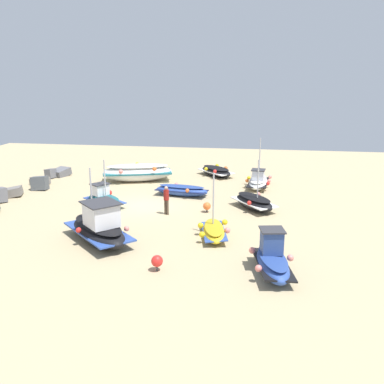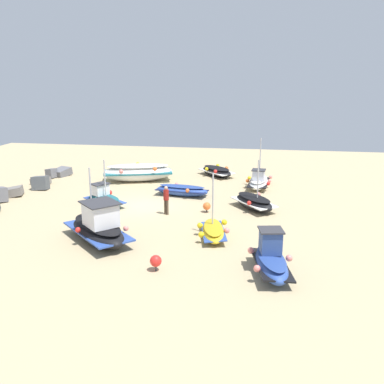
{
  "view_description": "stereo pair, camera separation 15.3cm",
  "coord_description": "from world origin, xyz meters",
  "px_view_note": "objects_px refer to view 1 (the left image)",
  "views": [
    {
      "loc": [
        -25.18,
        -7.21,
        7.91
      ],
      "look_at": [
        0.55,
        -3.13,
        0.9
      ],
      "focal_mm": 39.92,
      "sensor_mm": 36.0,
      "label": 1
    },
    {
      "loc": [
        -25.15,
        -7.36,
        7.91
      ],
      "look_at": [
        0.55,
        -3.13,
        0.9
      ],
      "focal_mm": 39.92,
      "sensor_mm": 36.0,
      "label": 2
    }
  ],
  "objects_px": {
    "fishing_boat_2": "(138,172)",
    "fishing_boat_6": "(182,190)",
    "fishing_boat_1": "(99,228)",
    "mooring_buoy_1": "(207,206)",
    "fishing_boat_5": "(216,171)",
    "fishing_boat_7": "(258,181)",
    "fishing_boat_8": "(104,199)",
    "person_walking": "(166,198)",
    "fishing_boat_4": "(214,231)",
    "fishing_boat_0": "(254,202)",
    "fishing_boat_3": "(272,260)",
    "mooring_buoy_0": "(157,261)"
  },
  "relations": [
    {
      "from": "fishing_boat_8",
      "to": "fishing_boat_1",
      "type": "bearing_deg",
      "value": 144.12
    },
    {
      "from": "fishing_boat_7",
      "to": "mooring_buoy_0",
      "type": "bearing_deg",
      "value": -9.95
    },
    {
      "from": "fishing_boat_0",
      "to": "mooring_buoy_0",
      "type": "relative_size",
      "value": 4.91
    },
    {
      "from": "fishing_boat_7",
      "to": "mooring_buoy_1",
      "type": "relative_size",
      "value": 5.98
    },
    {
      "from": "fishing_boat_2",
      "to": "fishing_boat_1",
      "type": "bearing_deg",
      "value": 80.45
    },
    {
      "from": "fishing_boat_4",
      "to": "fishing_boat_3",
      "type": "bearing_deg",
      "value": 25.28
    },
    {
      "from": "fishing_boat_0",
      "to": "fishing_boat_3",
      "type": "distance_m",
      "value": 9.01
    },
    {
      "from": "fishing_boat_8",
      "to": "fishing_boat_4",
      "type": "bearing_deg",
      "value": -174.65
    },
    {
      "from": "fishing_boat_6",
      "to": "fishing_boat_0",
      "type": "bearing_deg",
      "value": 163.38
    },
    {
      "from": "fishing_boat_8",
      "to": "person_walking",
      "type": "relative_size",
      "value": 1.88
    },
    {
      "from": "fishing_boat_6",
      "to": "person_walking",
      "type": "bearing_deg",
      "value": 96.57
    },
    {
      "from": "fishing_boat_0",
      "to": "mooring_buoy_1",
      "type": "distance_m",
      "value": 3.01
    },
    {
      "from": "fishing_boat_6",
      "to": "fishing_boat_3",
      "type": "bearing_deg",
      "value": 126.09
    },
    {
      "from": "person_walking",
      "to": "fishing_boat_6",
      "type": "bearing_deg",
      "value": -159.42
    },
    {
      "from": "fishing_boat_2",
      "to": "fishing_boat_8",
      "type": "distance_m",
      "value": 6.81
    },
    {
      "from": "fishing_boat_4",
      "to": "mooring_buoy_0",
      "type": "xyz_separation_m",
      "value": [
        -4.31,
        1.93,
        0.11
      ]
    },
    {
      "from": "fishing_boat_4",
      "to": "fishing_boat_6",
      "type": "xyz_separation_m",
      "value": [
        7.51,
        3.03,
        0.06
      ]
    },
    {
      "from": "fishing_boat_2",
      "to": "mooring_buoy_0",
      "type": "xyz_separation_m",
      "value": [
        -15.53,
        -5.31,
        -0.28
      ]
    },
    {
      "from": "fishing_boat_2",
      "to": "mooring_buoy_1",
      "type": "height_order",
      "value": "fishing_boat_2"
    },
    {
      "from": "mooring_buoy_0",
      "to": "person_walking",
      "type": "bearing_deg",
      "value": 9.37
    },
    {
      "from": "fishing_boat_0",
      "to": "fishing_boat_3",
      "type": "bearing_deg",
      "value": 148.71
    },
    {
      "from": "fishing_boat_1",
      "to": "person_walking",
      "type": "xyz_separation_m",
      "value": [
        4.82,
        -2.35,
        0.27
      ]
    },
    {
      "from": "mooring_buoy_1",
      "to": "fishing_boat_4",
      "type": "bearing_deg",
      "value": -168.08
    },
    {
      "from": "fishing_boat_2",
      "to": "fishing_boat_5",
      "type": "xyz_separation_m",
      "value": [
        2.77,
        -5.91,
        -0.32
      ]
    },
    {
      "from": "fishing_boat_1",
      "to": "mooring_buoy_1",
      "type": "relative_size",
      "value": 7.28
    },
    {
      "from": "person_walking",
      "to": "fishing_boat_7",
      "type": "bearing_deg",
      "value": 166.91
    },
    {
      "from": "person_walking",
      "to": "fishing_boat_1",
      "type": "bearing_deg",
      "value": -3.39
    },
    {
      "from": "fishing_boat_0",
      "to": "fishing_boat_2",
      "type": "bearing_deg",
      "value": 19.52
    },
    {
      "from": "fishing_boat_4",
      "to": "fishing_boat_7",
      "type": "xyz_separation_m",
      "value": [
        10.72,
        -2.16,
        0.12
      ]
    },
    {
      "from": "fishing_boat_2",
      "to": "fishing_boat_6",
      "type": "xyz_separation_m",
      "value": [
        -3.71,
        -4.21,
        -0.32
      ]
    },
    {
      "from": "fishing_boat_1",
      "to": "fishing_boat_3",
      "type": "height_order",
      "value": "fishing_boat_1"
    },
    {
      "from": "fishing_boat_3",
      "to": "mooring_buoy_1",
      "type": "xyz_separation_m",
      "value": [
        7.86,
        3.7,
        -0.2
      ]
    },
    {
      "from": "fishing_boat_0",
      "to": "fishing_boat_7",
      "type": "xyz_separation_m",
      "value": [
        5.55,
        -0.23,
        0.0
      ]
    },
    {
      "from": "fishing_boat_4",
      "to": "fishing_boat_7",
      "type": "height_order",
      "value": "fishing_boat_7"
    },
    {
      "from": "fishing_boat_1",
      "to": "fishing_boat_4",
      "type": "bearing_deg",
      "value": 59.87
    },
    {
      "from": "person_walking",
      "to": "fishing_boat_5",
      "type": "bearing_deg",
      "value": -167.19
    },
    {
      "from": "mooring_buoy_1",
      "to": "fishing_boat_0",
      "type": "bearing_deg",
      "value": -68.49
    },
    {
      "from": "fishing_boat_0",
      "to": "fishing_boat_5",
      "type": "bearing_deg",
      "value": -16.76
    },
    {
      "from": "fishing_boat_7",
      "to": "fishing_boat_5",
      "type": "bearing_deg",
      "value": -127.76
    },
    {
      "from": "fishing_boat_8",
      "to": "fishing_boat_2",
      "type": "bearing_deg",
      "value": -56.36
    },
    {
      "from": "fishing_boat_0",
      "to": "person_walking",
      "type": "distance_m",
      "value": 5.49
    },
    {
      "from": "fishing_boat_7",
      "to": "fishing_boat_8",
      "type": "bearing_deg",
      "value": -51.6
    },
    {
      "from": "fishing_boat_6",
      "to": "person_walking",
      "type": "xyz_separation_m",
      "value": [
        -4.24,
        0.15,
        0.61
      ]
    },
    {
      "from": "fishing_boat_4",
      "to": "fishing_boat_6",
      "type": "bearing_deg",
      "value": -169.66
    },
    {
      "from": "fishing_boat_0",
      "to": "fishing_boat_3",
      "type": "relative_size",
      "value": 0.98
    },
    {
      "from": "fishing_boat_0",
      "to": "fishing_boat_1",
      "type": "distance_m",
      "value": 10.05
    },
    {
      "from": "fishing_boat_4",
      "to": "fishing_boat_6",
      "type": "height_order",
      "value": "fishing_boat_4"
    },
    {
      "from": "fishing_boat_0",
      "to": "fishing_boat_7",
      "type": "relative_size",
      "value": 0.92
    },
    {
      "from": "fishing_boat_8",
      "to": "fishing_boat_6",
      "type": "bearing_deg",
      "value": -109.46
    },
    {
      "from": "fishing_boat_3",
      "to": "fishing_boat_5",
      "type": "xyz_separation_m",
      "value": [
        17.78,
        4.18,
        -0.18
      ]
    }
  ]
}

